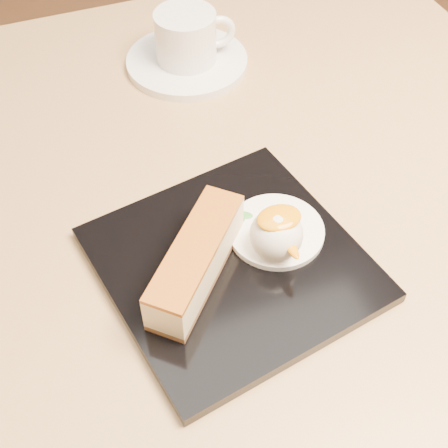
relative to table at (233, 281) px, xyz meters
name	(u,v)px	position (x,y,z in m)	size (l,w,h in m)	color
table	(233,281)	(0.00, 0.00, 0.00)	(0.80, 0.80, 0.72)	black
dessert_plate	(232,264)	(-0.04, -0.09, 0.16)	(0.22, 0.22, 0.01)	black
cheesecake	(196,260)	(-0.07, -0.09, 0.19)	(0.12, 0.12, 0.04)	brown
cream_smear	(276,231)	(0.01, -0.07, 0.17)	(0.09, 0.09, 0.01)	white
ice_cream_scoop	(276,235)	(0.00, -0.09, 0.19)	(0.05, 0.05, 0.05)	white
mango_sauce	(279,218)	(0.00, -0.09, 0.21)	(0.04, 0.03, 0.01)	orange
mint_sprig	(237,218)	(-0.02, -0.05, 0.17)	(0.03, 0.02, 0.00)	green
saucer	(187,62)	(0.03, 0.23, 0.16)	(0.15, 0.15, 0.01)	white
coffee_cup	(187,36)	(0.03, 0.23, 0.20)	(0.10, 0.07, 0.06)	white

